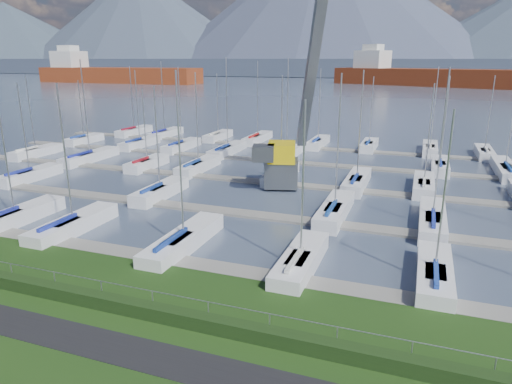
% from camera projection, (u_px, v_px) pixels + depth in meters
% --- Properties ---
extents(path, '(160.00, 2.00, 0.04)m').
position_uv_depth(path, '(136.00, 353.00, 19.36)').
color(path, black).
rests_on(path, grass).
extents(water, '(800.00, 540.00, 0.20)m').
position_uv_depth(water, '(406.00, 82.00, 256.70)').
color(water, '#475369').
extents(hedge, '(80.00, 0.70, 0.70)m').
position_uv_depth(hedge, '(167.00, 315.00, 21.61)').
color(hedge, '#1C3312').
rests_on(hedge, grass).
extents(fence, '(80.00, 0.04, 0.04)m').
position_uv_depth(fence, '(170.00, 295.00, 21.73)').
color(fence, '#969A9E').
rests_on(fence, grass).
extents(foothill, '(900.00, 80.00, 12.00)m').
position_uv_depth(foothill, '(411.00, 68.00, 318.04)').
color(foothill, '#3F485C').
rests_on(foothill, water).
extents(mountains, '(1190.00, 360.00, 115.00)m').
position_uv_depth(mountains, '(429.00, 14.00, 371.51)').
color(mountains, '#3E4B5A').
rests_on(mountains, water).
extents(docks, '(90.00, 41.60, 0.25)m').
position_uv_depth(docks, '(304.00, 186.00, 45.58)').
color(docks, slate).
rests_on(docks, water).
extents(crane, '(7.12, 13.10, 22.35)m').
position_uv_depth(crane, '(290.00, 130.00, 44.68)').
color(crane, slate).
rests_on(crane, water).
extents(cargo_ship_west, '(90.31, 18.17, 21.50)m').
position_uv_depth(cargo_ship_west, '(112.00, 75.00, 242.65)').
color(cargo_ship_west, maroon).
rests_on(cargo_ship_west, water).
extents(cargo_ship_mid, '(108.89, 55.99, 21.50)m').
position_uv_depth(cargo_ship_mid, '(438.00, 78.00, 211.36)').
color(cargo_ship_mid, maroon).
rests_on(cargo_ship_mid, water).
extents(sailboat_fleet, '(75.16, 50.12, 13.81)m').
position_uv_depth(sailboat_fleet, '(292.00, 125.00, 47.23)').
color(sailboat_fleet, '#A21515').
rests_on(sailboat_fleet, water).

